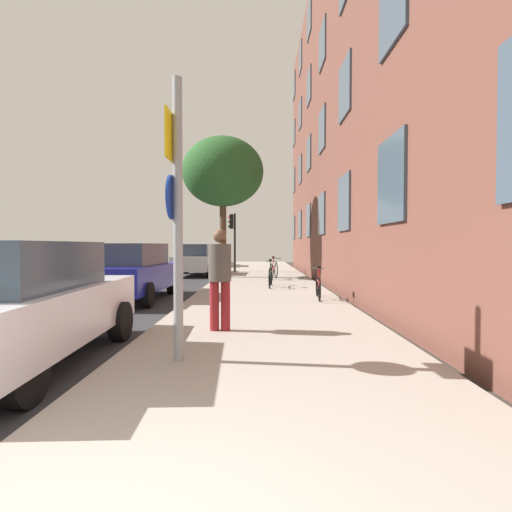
{
  "coord_description": "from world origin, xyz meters",
  "views": [
    {
      "loc": [
        0.92,
        -1.46,
        1.58
      ],
      "look_at": [
        0.83,
        12.57,
        1.2
      ],
      "focal_mm": 28.21,
      "sensor_mm": 36.0,
      "label": 1
    }
  ],
  "objects_px": {
    "car_2": "(197,259)",
    "car_1": "(132,271)",
    "sign_post": "(176,205)",
    "tree_near": "(223,172)",
    "traffic_light": "(233,232)",
    "pedestrian_0": "(220,273)",
    "bicycle_1": "(270,276)",
    "bicycle_0": "(318,286)",
    "car_3": "(211,256)",
    "bicycle_2": "(274,270)",
    "car_0": "(19,303)"
  },
  "relations": [
    {
      "from": "sign_post",
      "to": "bicycle_1",
      "type": "height_order",
      "value": "sign_post"
    },
    {
      "from": "car_2",
      "to": "car_3",
      "type": "xyz_separation_m",
      "value": [
        -0.14,
        7.6,
        0.0
      ]
    },
    {
      "from": "traffic_light",
      "to": "pedestrian_0",
      "type": "height_order",
      "value": "traffic_light"
    },
    {
      "from": "bicycle_1",
      "to": "car_1",
      "type": "xyz_separation_m",
      "value": [
        -4.02,
        -2.68,
        0.34
      ]
    },
    {
      "from": "bicycle_2",
      "to": "pedestrian_0",
      "type": "relative_size",
      "value": 0.95
    },
    {
      "from": "tree_near",
      "to": "car_1",
      "type": "distance_m",
      "value": 8.35
    },
    {
      "from": "bicycle_1",
      "to": "bicycle_2",
      "type": "relative_size",
      "value": 1.06
    },
    {
      "from": "bicycle_1",
      "to": "car_0",
      "type": "xyz_separation_m",
      "value": [
        -3.51,
        -8.93,
        0.34
      ]
    },
    {
      "from": "car_0",
      "to": "bicycle_1",
      "type": "bearing_deg",
      "value": 68.51
    },
    {
      "from": "traffic_light",
      "to": "car_3",
      "type": "height_order",
      "value": "traffic_light"
    },
    {
      "from": "tree_near",
      "to": "car_2",
      "type": "xyz_separation_m",
      "value": [
        -1.56,
        2.27,
        -4.07
      ]
    },
    {
      "from": "car_0",
      "to": "car_3",
      "type": "xyz_separation_m",
      "value": [
        -0.24,
        23.14,
        0.0
      ]
    },
    {
      "from": "traffic_light",
      "to": "bicycle_1",
      "type": "relative_size",
      "value": 1.85
    },
    {
      "from": "traffic_light",
      "to": "bicycle_1",
      "type": "height_order",
      "value": "traffic_light"
    },
    {
      "from": "bicycle_2",
      "to": "car_3",
      "type": "bearing_deg",
      "value": 110.23
    },
    {
      "from": "car_1",
      "to": "sign_post",
      "type": "bearing_deg",
      "value": -67.99
    },
    {
      "from": "bicycle_0",
      "to": "car_1",
      "type": "xyz_separation_m",
      "value": [
        -5.23,
        0.46,
        0.37
      ]
    },
    {
      "from": "tree_near",
      "to": "bicycle_2",
      "type": "relative_size",
      "value": 3.89
    },
    {
      "from": "bicycle_2",
      "to": "car_1",
      "type": "xyz_separation_m",
      "value": [
        -4.27,
        -6.03,
        0.34
      ]
    },
    {
      "from": "bicycle_2",
      "to": "car_1",
      "type": "distance_m",
      "value": 7.39
    },
    {
      "from": "traffic_light",
      "to": "pedestrian_0",
      "type": "xyz_separation_m",
      "value": [
        0.76,
        -15.38,
        -1.22
      ]
    },
    {
      "from": "bicycle_1",
      "to": "car_1",
      "type": "distance_m",
      "value": 4.84
    },
    {
      "from": "tree_near",
      "to": "traffic_light",
      "type": "bearing_deg",
      "value": 86.93
    },
    {
      "from": "tree_near",
      "to": "car_0",
      "type": "xyz_separation_m",
      "value": [
        -1.47,
        -13.27,
        -4.07
      ]
    },
    {
      "from": "car_2",
      "to": "car_1",
      "type": "bearing_deg",
      "value": -92.5
    },
    {
      "from": "bicycle_0",
      "to": "car_0",
      "type": "xyz_separation_m",
      "value": [
        -4.72,
        -5.79,
        0.37
      ]
    },
    {
      "from": "car_3",
      "to": "sign_post",
      "type": "bearing_deg",
      "value": -84.36
    },
    {
      "from": "sign_post",
      "to": "car_2",
      "type": "height_order",
      "value": "sign_post"
    },
    {
      "from": "sign_post",
      "to": "tree_near",
      "type": "bearing_deg",
      "value": 92.52
    },
    {
      "from": "bicycle_2",
      "to": "pedestrian_0",
      "type": "bearing_deg",
      "value": -97.19
    },
    {
      "from": "sign_post",
      "to": "tree_near",
      "type": "relative_size",
      "value": 0.56
    },
    {
      "from": "traffic_light",
      "to": "car_0",
      "type": "bearing_deg",
      "value": -95.59
    },
    {
      "from": "bicycle_0",
      "to": "bicycle_1",
      "type": "height_order",
      "value": "bicycle_1"
    },
    {
      "from": "car_0",
      "to": "car_3",
      "type": "relative_size",
      "value": 0.98
    },
    {
      "from": "car_2",
      "to": "car_3",
      "type": "distance_m",
      "value": 7.6
    },
    {
      "from": "traffic_light",
      "to": "bicycle_0",
      "type": "xyz_separation_m",
      "value": [
        3.05,
        -11.31,
        -1.86
      ]
    },
    {
      "from": "car_1",
      "to": "car_3",
      "type": "xyz_separation_m",
      "value": [
        0.27,
        16.89,
        0.0
      ]
    },
    {
      "from": "sign_post",
      "to": "bicycle_1",
      "type": "relative_size",
      "value": 2.05
    },
    {
      "from": "sign_post",
      "to": "car_3",
      "type": "relative_size",
      "value": 0.8
    },
    {
      "from": "car_2",
      "to": "car_3",
      "type": "height_order",
      "value": "same"
    },
    {
      "from": "sign_post",
      "to": "pedestrian_0",
      "type": "bearing_deg",
      "value": 78.12
    },
    {
      "from": "bicycle_2",
      "to": "car_3",
      "type": "xyz_separation_m",
      "value": [
        -4.0,
        10.86,
        0.34
      ]
    },
    {
      "from": "tree_near",
      "to": "bicycle_2",
      "type": "bearing_deg",
      "value": -23.33
    },
    {
      "from": "car_1",
      "to": "bicycle_2",
      "type": "bearing_deg",
      "value": 54.7
    },
    {
      "from": "bicycle_0",
      "to": "tree_near",
      "type": "bearing_deg",
      "value": 113.51
    },
    {
      "from": "traffic_light",
      "to": "car_2",
      "type": "distance_m",
      "value": 2.79
    },
    {
      "from": "pedestrian_0",
      "to": "car_0",
      "type": "xyz_separation_m",
      "value": [
        -2.43,
        -1.71,
        -0.27
      ]
    },
    {
      "from": "bicycle_0",
      "to": "car_2",
      "type": "distance_m",
      "value": 10.89
    },
    {
      "from": "traffic_light",
      "to": "sign_post",
      "type": "bearing_deg",
      "value": -88.72
    },
    {
      "from": "bicycle_0",
      "to": "bicycle_2",
      "type": "distance_m",
      "value": 6.56
    }
  ]
}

